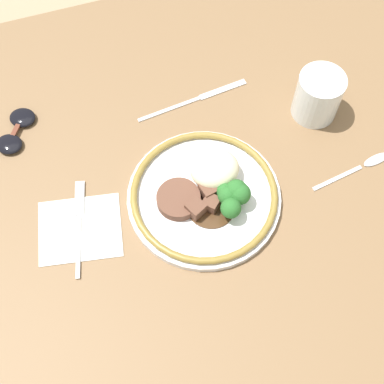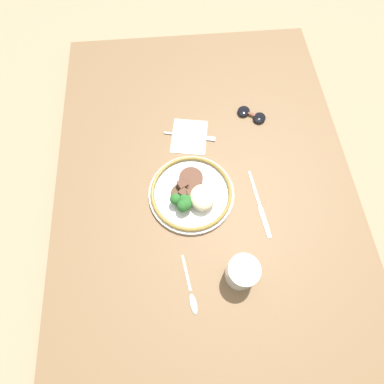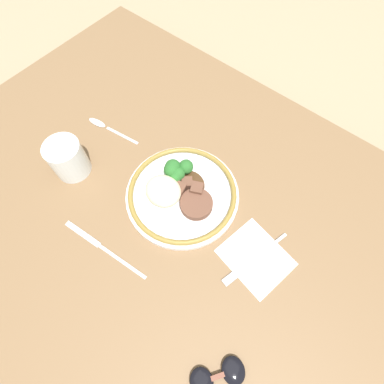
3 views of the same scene
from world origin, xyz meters
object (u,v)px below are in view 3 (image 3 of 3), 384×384
fork (250,263)px  spoon (103,126)px  plate (180,192)px  juice_glass (69,160)px  sunglasses (218,376)px  knife (102,247)px

fork → spoon: size_ratio=1.09×
plate → juice_glass: (0.25, 0.11, 0.02)m
plate → sunglasses: size_ratio=2.34×
plate → knife: plate is taller
knife → spoon: (0.24, -0.23, 0.00)m
fork → spoon: same height
knife → fork: bearing=-153.1°
fork → knife: (0.27, 0.17, -0.00)m
fork → knife: 0.32m
knife → plate: bearing=-110.0°
plate → sunglasses: bearing=140.8°
plate → spoon: plate is taller
fork → juice_glass: bearing=-66.2°
plate → juice_glass: juice_glass is taller
juice_glass → knife: juice_glass is taller
knife → sunglasses: sunglasses is taller
fork → spoon: 0.51m
plate → spoon: 0.29m
juice_glass → knife: (-0.20, 0.09, -0.04)m
plate → knife: size_ratio=1.18×
fork → sunglasses: sunglasses is taller
juice_glass → sunglasses: juice_glass is taller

